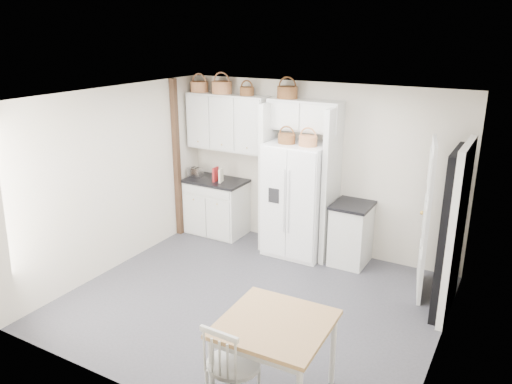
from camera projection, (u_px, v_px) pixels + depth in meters
The scene contains 28 objects.
floor at pixel (252, 301), 6.41m from camera, with size 4.50×4.50×0.00m, color #4A4951.
ceiling at pixel (252, 98), 5.60m from camera, with size 4.50×4.50×0.00m, color white.
wall_back at pixel (317, 168), 7.66m from camera, with size 4.50×4.50×0.00m, color beige.
wall_left at pixel (115, 180), 7.06m from camera, with size 4.00×4.00×0.00m, color beige.
wall_right at pixel (448, 244), 4.96m from camera, with size 4.00×4.00×0.00m, color beige.
refrigerator at pixel (297, 199), 7.57m from camera, with size 0.90×0.72×1.74m, color white.
base_cab_left at pixel (217, 207), 8.46m from camera, with size 0.97×0.61×0.90m, color silver.
base_cab_right at pixel (351, 235), 7.35m from camera, with size 0.51×0.61×0.89m, color silver.
dining_table at pixel (275, 359), 4.65m from camera, with size 0.97×0.97×0.81m, color olive.
windsor_chair at pixel (233, 364), 4.43m from camera, with size 0.49×0.44×1.00m, color silver.
counter_left at pixel (216, 181), 8.31m from camera, with size 1.01×0.66×0.04m, color black.
counter_right at pixel (353, 205), 7.21m from camera, with size 0.55×0.65×0.04m, color black.
toaster at pixel (195, 172), 8.42m from camera, with size 0.24×0.14×0.17m, color silver.
cookbook_red at pixel (216, 174), 8.18m from camera, with size 0.03×0.16×0.24m, color maroon.
cookbook_cream at pixel (221, 176), 8.13m from camera, with size 0.03×0.15×0.22m, color beige.
basket_upper_a at pixel (199, 87), 8.12m from camera, with size 0.30×0.30×0.17m, color #A55C2B.
basket_upper_b at pixel (222, 87), 7.91m from camera, with size 0.33×0.33×0.19m, color #A55C2B.
basket_upper_c at pixel (247, 91), 7.71m from camera, with size 0.23×0.23×0.13m, color brown.
basket_bridge_a at pixel (287, 92), 7.37m from camera, with size 0.31×0.31×0.18m, color brown.
basket_fridge_a at pixel (287, 139), 7.26m from camera, with size 0.26×0.26×0.14m, color brown.
basket_fridge_b at pixel (308, 141), 7.11m from camera, with size 0.27×0.27×0.15m, color #A55C2B.
upper_cabinet at pixel (228, 122), 8.03m from camera, with size 1.40×0.34×0.90m, color silver.
bridge_cabinet at pixel (305, 115), 7.33m from camera, with size 1.12×0.34×0.45m, color silver.
fridge_panel_left at pixel (270, 176), 7.77m from camera, with size 0.08×0.60×2.30m, color silver.
fridge_panel_right at pixel (331, 186), 7.29m from camera, with size 0.08×0.60×2.30m, color silver.
trim_post at pixel (177, 159), 8.15m from camera, with size 0.09×0.09×2.60m, color black.
doorway_void at pixel (452, 234), 5.91m from camera, with size 0.18×0.85×2.05m, color black.
door_slab at pixel (427, 219), 6.36m from camera, with size 0.80×0.04×2.05m, color white.
Camera 1 is at (2.82, -4.90, 3.34)m, focal length 35.00 mm.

